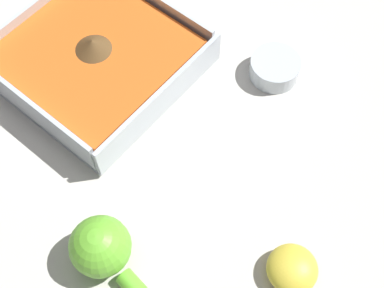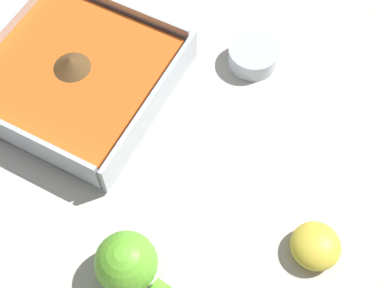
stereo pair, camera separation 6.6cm
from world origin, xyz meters
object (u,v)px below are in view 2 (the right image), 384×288
(square_dish, at_px, (78,78))
(spice_bowl, at_px, (253,56))
(lemon_squeezer, at_px, (139,273))
(lemon_half, at_px, (316,246))

(square_dish, distance_m, spice_bowl, 0.24)
(lemon_squeezer, bearing_deg, square_dish, -35.71)
(square_dish, distance_m, lemon_squeezer, 0.28)
(lemon_half, bearing_deg, lemon_squeezer, 127.59)
(spice_bowl, bearing_deg, square_dish, 128.22)
(square_dish, height_order, lemon_half, square_dish)
(square_dish, distance_m, lemon_half, 0.38)
(lemon_squeezer, relative_size, lemon_half, 3.68)
(square_dish, bearing_deg, lemon_half, -100.32)
(square_dish, height_order, spice_bowl, square_dish)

